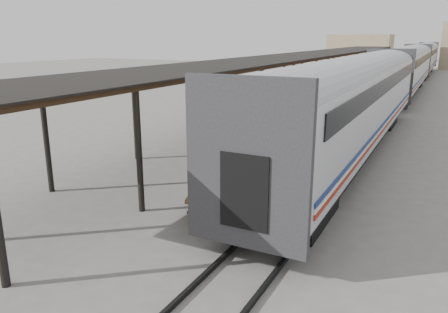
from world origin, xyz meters
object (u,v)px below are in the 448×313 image
luggage_tug (298,110)px  pedestrian (271,104)px  baggage_cart (212,194)px  porter (209,167)px

luggage_tug → pedestrian: size_ratio=0.79×
baggage_cart → luggage_tug: (-2.99, 18.04, -0.10)m
luggage_tug → pedestrian: pedestrian is taller
porter → pedestrian: (-4.80, 17.56, -0.80)m
porter → luggage_tug: bearing=12.6°
pedestrian → porter: bearing=104.7°
luggage_tug → porter: bearing=-93.8°
luggage_tug → pedestrian: 1.97m
baggage_cart → pedestrian: size_ratio=1.41×
porter → pedestrian: porter is taller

